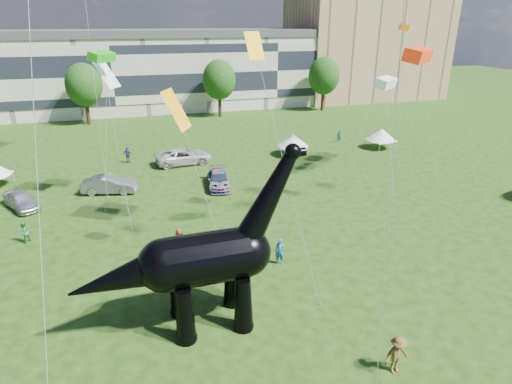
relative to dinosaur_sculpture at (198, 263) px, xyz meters
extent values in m
plane|color=#16330C|center=(3.53, -3.32, -3.60)|extent=(220.00, 220.00, 0.00)
cube|color=beige|center=(-4.47, 58.68, 2.40)|extent=(78.00, 11.00, 12.00)
cube|color=tan|center=(43.53, 61.68, 7.40)|extent=(28.00, 18.00, 22.00)
cylinder|color=#382314|center=(-8.47, 49.68, -2.00)|extent=(0.56, 0.56, 3.20)
ellipsoid|color=#14380F|center=(-8.47, 49.68, 2.72)|extent=(5.20, 5.20, 6.24)
cylinder|color=#382314|center=(11.53, 49.68, -2.00)|extent=(0.56, 0.56, 3.20)
ellipsoid|color=#14380F|center=(11.53, 49.68, 2.72)|extent=(5.20, 5.20, 6.24)
cylinder|color=#382314|center=(29.53, 49.68, -2.00)|extent=(0.56, 0.56, 3.20)
ellipsoid|color=#14380F|center=(29.53, 49.68, 2.72)|extent=(5.20, 5.20, 6.24)
cone|color=black|center=(-0.91, -1.08, -2.15)|extent=(1.02, 1.02, 2.89)
sphere|color=black|center=(-0.91, -1.08, -3.43)|extent=(1.06, 1.06, 1.06)
cone|color=black|center=(-0.96, 1.04, -2.15)|extent=(1.02, 1.02, 2.89)
sphere|color=black|center=(-0.96, 1.04, -3.43)|extent=(1.06, 1.06, 1.06)
cone|color=black|center=(1.99, -1.01, -2.15)|extent=(1.02, 1.02, 2.89)
sphere|color=black|center=(1.99, -1.01, -3.43)|extent=(1.06, 1.06, 1.06)
cone|color=black|center=(1.93, 1.11, -2.15)|extent=(1.02, 1.02, 2.89)
sphere|color=black|center=(1.93, 1.11, -3.43)|extent=(1.06, 1.06, 1.06)
cylinder|color=black|center=(0.42, 0.01, 0.16)|extent=(4.11, 2.70, 2.60)
sphere|color=black|center=(-1.61, -0.04, 0.16)|extent=(2.60, 2.60, 2.60)
sphere|color=black|center=(2.44, 0.06, 0.16)|extent=(2.51, 2.51, 2.51)
cone|color=black|center=(3.62, 0.09, 2.96)|extent=(3.67, 1.53, 5.11)
sphere|color=black|center=(4.80, 0.12, 5.17)|extent=(0.81, 0.81, 0.81)
cylinder|color=black|center=(5.09, 0.12, 5.12)|extent=(0.69, 0.44, 0.42)
cone|color=black|center=(-3.60, -0.09, -0.16)|extent=(5.15, 2.15, 2.83)
imported|color=silver|center=(-11.85, 18.61, -2.86)|extent=(3.70, 4.64, 1.48)
imported|color=slate|center=(-4.88, 20.10, -2.81)|extent=(5.05, 2.69, 1.58)
imported|color=silver|center=(2.63, 26.63, -2.77)|extent=(6.26, 3.39, 1.67)
imported|color=#595960|center=(4.84, 18.81, -2.89)|extent=(2.51, 5.06, 1.41)
cube|color=silver|center=(15.11, 26.34, -2.56)|extent=(3.07, 3.07, 0.11)
cone|color=silver|center=(15.11, 26.34, -1.81)|extent=(3.88, 3.88, 1.41)
cylinder|color=#999999|center=(13.68, 25.15, -3.08)|extent=(0.06, 0.06, 1.04)
cylinder|color=#999999|center=(16.30, 24.91, -3.08)|extent=(0.06, 0.06, 1.04)
cylinder|color=#999999|center=(13.91, 27.77, -3.08)|extent=(0.06, 0.06, 1.04)
cylinder|color=#999999|center=(16.54, 27.53, -3.08)|extent=(0.06, 0.06, 1.04)
cube|color=white|center=(26.41, 26.01, -2.59)|extent=(3.16, 3.16, 0.11)
cone|color=white|center=(26.41, 26.01, -1.86)|extent=(4.00, 4.00, 1.37)
cylinder|color=#999999|center=(25.36, 24.54, -3.10)|extent=(0.05, 0.05, 1.01)
cylinder|color=#999999|center=(27.88, 24.96, -3.10)|extent=(0.05, 0.05, 1.01)
cylinder|color=#999999|center=(24.93, 27.07, -3.10)|extent=(0.05, 0.05, 1.01)
cylinder|color=#999999|center=(27.46, 27.49, -3.10)|extent=(0.05, 0.05, 1.01)
cylinder|color=#999999|center=(-13.81, 25.53, -3.04)|extent=(0.06, 0.06, 1.12)
imported|color=brown|center=(7.70, -5.73, -2.67)|extent=(1.25, 0.78, 1.87)
imported|color=#2A5F9A|center=(5.79, 4.30, -2.71)|extent=(0.77, 0.69, 1.78)
imported|color=#4A2B61|center=(-3.16, 28.77, -2.70)|extent=(1.14, 0.91, 1.80)
imported|color=#378B40|center=(-10.42, 12.04, -2.81)|extent=(0.91, 0.96, 1.57)
imported|color=teal|center=(22.90, 29.99, -2.82)|extent=(0.67, 0.67, 1.56)
imported|color=brown|center=(-0.14, 7.61, -2.71)|extent=(1.03, 0.96, 1.77)
cube|color=orange|center=(24.16, 20.78, 10.27)|extent=(1.73, 2.09, 0.77)
plane|color=orange|center=(0.65, 11.46, 5.26)|extent=(2.50, 3.26, 2.66)
plane|color=white|center=(-3.88, 18.48, 7.05)|extent=(2.33, 2.87, 2.18)
cube|color=#209D18|center=(-3.99, 17.05, 8.43)|extent=(2.10, 2.29, 0.85)
cube|color=#F73610|center=(24.45, 18.42, 7.84)|extent=(4.25, 3.90, 1.52)
plane|color=yellow|center=(4.30, 4.89, 9.69)|extent=(1.57, 1.09, 1.42)
cube|color=silver|center=(20.31, 16.92, 5.63)|extent=(2.91, 2.64, 1.06)
camera|label=1|loc=(-2.38, -18.05, 10.97)|focal=30.00mm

